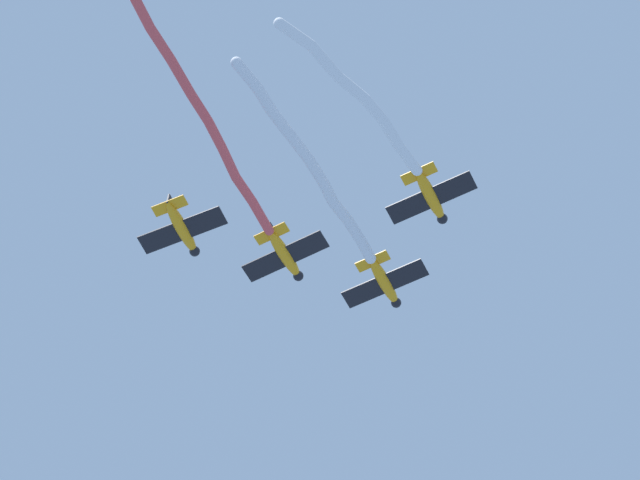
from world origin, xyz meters
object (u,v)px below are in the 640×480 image
object	(u,v)px
airplane_left_wing	(285,255)
airplane_right_wing	(431,196)
airplane_slot	(182,229)
airplane_lead	(384,282)

from	to	relation	value
airplane_left_wing	airplane_right_wing	bearing A→B (deg)	-86.21
airplane_left_wing	airplane_right_wing	size ratio (longest dim) A/B	1.01
airplane_right_wing	airplane_slot	size ratio (longest dim) A/B	1.03
airplane_lead	airplane_right_wing	xyz separation A→B (m)	(8.78, -0.53, 0.30)
airplane_lead	airplane_right_wing	world-z (taller)	airplane_right_wing
airplane_left_wing	airplane_lead	bearing A→B (deg)	-44.21
airplane_left_wing	airplane_right_wing	xyz separation A→B (m)	(10.23, 8.15, 0.30)
airplane_left_wing	airplane_slot	distance (m)	8.81
airplane_left_wing	airplane_slot	bearing A→B (deg)	135.73
airplane_lead	airplane_left_wing	world-z (taller)	same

